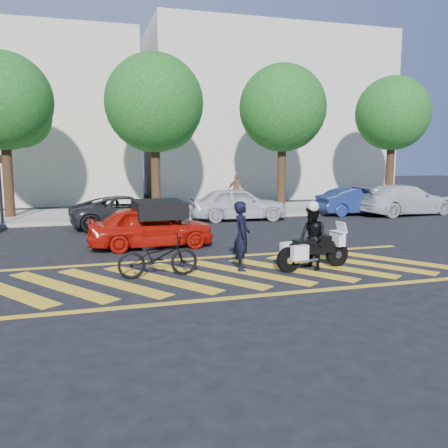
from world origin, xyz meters
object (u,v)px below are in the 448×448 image
object	(u,v)px
parked_far_right	(405,200)
parked_mid_right	(238,204)
officer_moto	(312,238)
red_convertible	(151,226)
officer_bike	(242,236)
parked_mid_left	(128,212)
police_motorcycle	(313,250)
parked_right	(358,201)
bicycle	(158,256)

from	to	relation	value
parked_far_right	parked_mid_right	bearing A→B (deg)	82.51
officer_moto	red_convertible	world-z (taller)	officer_moto
officer_bike	parked_mid_left	distance (m)	8.30
parked_far_right	officer_bike	bearing A→B (deg)	122.73
police_motorcycle	officer_bike	bearing A→B (deg)	157.21
officer_moto	parked_right	xyz separation A→B (m)	(7.17, 9.35, -0.15)
parked_mid_left	parked_right	xyz separation A→B (m)	(10.97, 0.89, 0.02)
parked_mid_right	parked_right	size ratio (longest dim) A/B	1.08
bicycle	parked_right	size ratio (longest dim) A/B	0.48
red_convertible	parked_far_right	size ratio (longest dim) A/B	0.78
police_motorcycle	parked_far_right	xyz separation A→B (m)	(9.31, 8.73, 0.22)
police_motorcycle	parked_far_right	bearing A→B (deg)	34.42
officer_bike	police_motorcycle	xyz separation A→B (m)	(1.73, -0.43, -0.36)
officer_moto	bicycle	bearing A→B (deg)	-104.11
officer_moto	parked_right	distance (m)	11.78
officer_moto	officer_bike	bearing A→B (deg)	-112.75
parked_mid_left	parked_far_right	size ratio (longest dim) A/B	0.90
red_convertible	officer_bike	bearing A→B (deg)	-155.53
parked_mid_right	officer_bike	bearing A→B (deg)	167.50
police_motorcycle	red_convertible	world-z (taller)	red_convertible
parked_right	parked_far_right	xyz separation A→B (m)	(2.15, -0.62, 0.07)
officer_moto	parked_far_right	bearing A→B (deg)	124.36
officer_moto	parked_mid_right	bearing A→B (deg)	164.71
parked_far_right	parked_right	bearing A→B (deg)	69.72
officer_moto	parked_mid_right	distance (m)	9.26
bicycle	police_motorcycle	distance (m)	3.85
officer_bike	parked_mid_left	bearing A→B (deg)	30.29
police_motorcycle	officer_moto	distance (m)	0.30
parked_mid_right	parked_right	distance (m)	6.12
parked_mid_right	officer_moto	bearing A→B (deg)	178.50
officer_bike	officer_moto	distance (m)	1.77
bicycle	parked_far_right	world-z (taller)	parked_far_right
officer_bike	red_convertible	size ratio (longest dim) A/B	0.45
officer_bike	officer_moto	size ratio (longest dim) A/B	1.08
parked_right	officer_bike	bearing A→B (deg)	137.11
red_convertible	parked_right	bearing A→B (deg)	-65.28
officer_bike	red_convertible	xyz separation A→B (m)	(-1.78, 3.60, -0.21)
police_motorcycle	bicycle	bearing A→B (deg)	165.83
bicycle	parked_right	bearing A→B (deg)	-52.55
police_motorcycle	officer_moto	bearing A→B (deg)	151.75
police_motorcycle	parked_far_right	size ratio (longest dim) A/B	0.42
officer_bike	police_motorcycle	world-z (taller)	officer_bike
officer_bike	bicycle	world-z (taller)	officer_bike
officer_bike	parked_right	xyz separation A→B (m)	(8.89, 8.92, -0.22)
police_motorcycle	red_convertible	bearing A→B (deg)	122.27
parked_mid_left	parked_far_right	xyz separation A→B (m)	(13.12, 0.27, 0.10)
police_motorcycle	officer_moto	size ratio (longest dim) A/B	1.31
parked_right	red_convertible	bearing A→B (deg)	118.51
red_convertible	parked_mid_left	size ratio (longest dim) A/B	0.86
police_motorcycle	parked_mid_left	world-z (taller)	parked_mid_left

